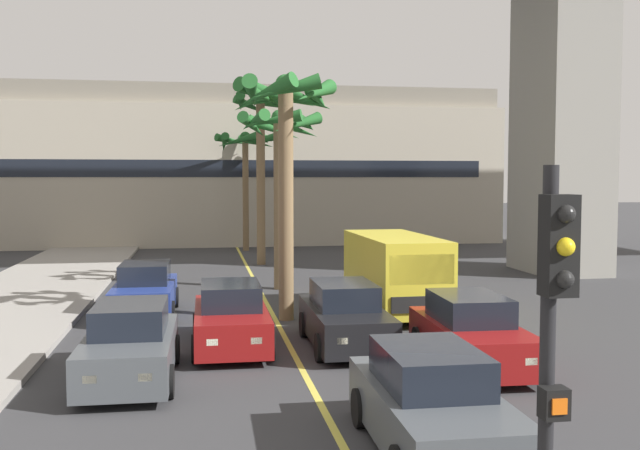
{
  "coord_description": "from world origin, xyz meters",
  "views": [
    {
      "loc": [
        -2.12,
        1.34,
        4.11
      ],
      "look_at": [
        0.0,
        14.0,
        3.25
      ],
      "focal_mm": 40.38,
      "sensor_mm": 36.0,
      "label": 1
    }
  ],
  "objects": [
    {
      "name": "lane_stripe_center",
      "position": [
        0.0,
        24.0,
        0.0
      ],
      "size": [
        0.14,
        56.0,
        0.01
      ],
      "primitive_type": "cube",
      "color": "#DBCC4C",
      "rests_on": "ground"
    },
    {
      "name": "pier_building_backdrop",
      "position": [
        0.0,
        47.58,
        4.74
      ],
      "size": [
        33.07,
        8.04,
        9.6
      ],
      "color": "#BCB29E",
      "rests_on": "ground"
    },
    {
      "name": "car_queue_front",
      "position": [
        -3.76,
        23.08,
        0.72
      ],
      "size": [
        1.88,
        4.12,
        1.56
      ],
      "color": "navy",
      "rests_on": "ground"
    },
    {
      "name": "car_queue_second",
      "position": [
        1.25,
        11.42,
        0.72
      ],
      "size": [
        1.88,
        4.12,
        1.56
      ],
      "color": "#4C5156",
      "rests_on": "ground"
    },
    {
      "name": "car_queue_third",
      "position": [
        -1.41,
        18.54,
        0.72
      ],
      "size": [
        1.85,
        4.11,
        1.56
      ],
      "color": "maroon",
      "rests_on": "ground"
    },
    {
      "name": "car_queue_fourth",
      "position": [
        1.31,
        18.2,
        0.72
      ],
      "size": [
        1.84,
        4.11,
        1.56
      ],
      "color": "black",
      "rests_on": "ground"
    },
    {
      "name": "car_queue_fifth",
      "position": [
        3.64,
        15.96,
        0.72
      ],
      "size": [
        1.95,
        4.16,
        1.56
      ],
      "color": "maroon",
      "rests_on": "ground"
    },
    {
      "name": "car_queue_sixth",
      "position": [
        -3.53,
        16.05,
        0.72
      ],
      "size": [
        1.87,
        4.12,
        1.56
      ],
      "color": "#4C5156",
      "rests_on": "ground"
    },
    {
      "name": "delivery_van",
      "position": [
        3.65,
        22.15,
        1.29
      ],
      "size": [
        2.21,
        5.27,
        2.36
      ],
      "color": "yellow",
      "rests_on": "ground"
    },
    {
      "name": "traffic_light_median_near",
      "position": [
        0.51,
        6.36,
        2.71
      ],
      "size": [
        0.24,
        0.37,
        4.2
      ],
      "color": "black",
      "rests_on": "ground"
    },
    {
      "name": "palm_tree_near_median",
      "position": [
        0.32,
        21.77,
        5.57
      ],
      "size": [
        3.03,
        3.02,
        7.02
      ],
      "color": "brown",
      "rests_on": "ground"
    },
    {
      "name": "palm_tree_mid_median",
      "position": [
        0.73,
        35.13,
        6.26
      ],
      "size": [
        2.83,
        2.93,
        8.13
      ],
      "color": "brown",
      "rests_on": "ground"
    },
    {
      "name": "palm_tree_far_median",
      "position": [
        0.76,
        27.5,
        5.14
      ],
      "size": [
        3.18,
        3.22,
        6.56
      ],
      "color": "brown",
      "rests_on": "ground"
    },
    {
      "name": "palm_tree_farthest_median",
      "position": [
        0.44,
        41.65,
        5.51
      ],
      "size": [
        3.5,
        3.62,
        6.65
      ],
      "color": "brown",
      "rests_on": "ground"
    }
  ]
}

